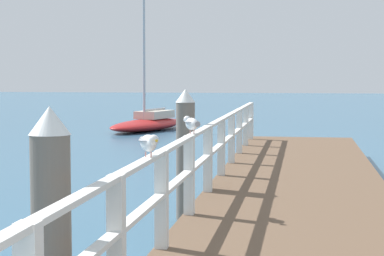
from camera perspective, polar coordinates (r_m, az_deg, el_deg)
pier_deck at (r=10.13m, az=8.51°, el=-6.66°), size 2.71×18.25×0.48m
pier_railing at (r=10.09m, az=1.30°, el=-1.83°), size 0.12×16.77×0.96m
dock_piling_near at (r=5.08m, az=-11.33°, el=-9.23°), size 0.29×0.29×1.96m
dock_piling_far at (r=10.47m, az=-0.53°, el=-2.11°), size 0.29×0.29×1.96m
seagull_foreground at (r=6.22m, az=-3.52°, el=-1.16°), size 0.26×0.44×0.21m
seagull_background at (r=8.61m, az=-0.04°, el=0.40°), size 0.27×0.44×0.21m
boat_2 at (r=27.22m, az=-3.57°, el=0.48°), size 2.90×5.15×6.65m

